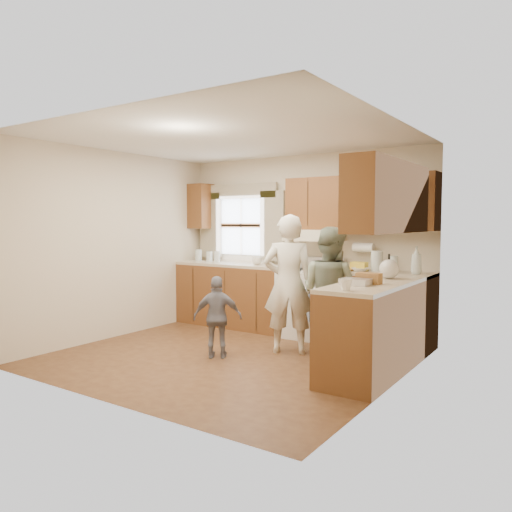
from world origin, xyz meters
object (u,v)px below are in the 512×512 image
Objects in this scene: stove at (311,303)px; woman_left at (288,284)px; child at (218,317)px; woman_right at (330,293)px.

woman_left is at bearing -79.72° from stove.
stove is 0.65× the size of woman_left.
stove is 0.96m from woman_left.
child is at bearing 22.37° from woman_left.
child is (-0.40, -1.53, 0.00)m from stove.
woman_right is (0.67, -0.82, 0.29)m from stove.
woman_left is at bearing -163.28° from child.
stove is at bearing -106.88° from woman_left.
woman_right is at bearing -179.03° from child.
woman_left reaches higher than woman_right.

